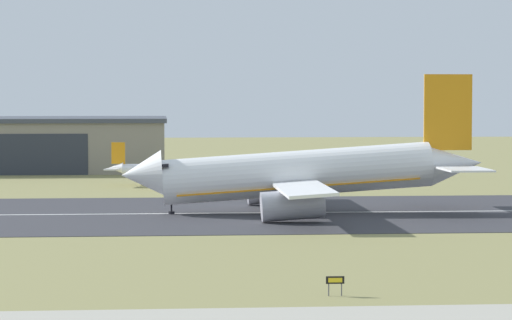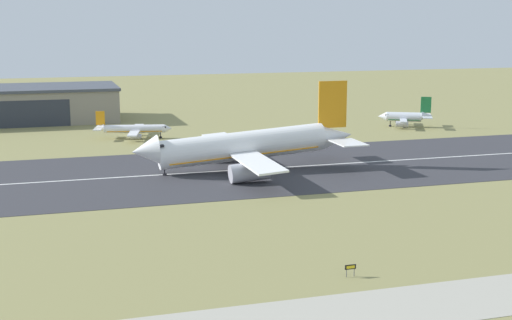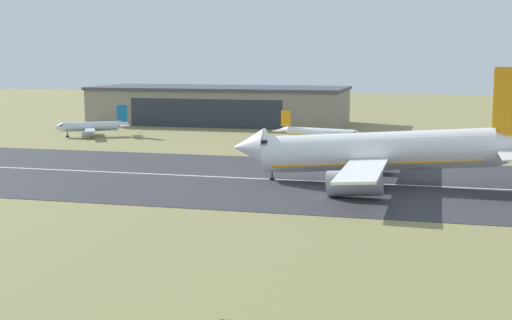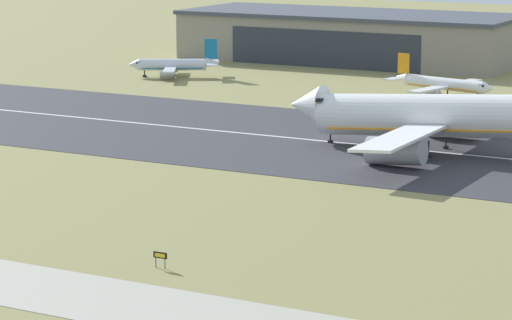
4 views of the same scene
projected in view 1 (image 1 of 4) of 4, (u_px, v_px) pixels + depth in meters
The scene contains 6 objects.
ground_plane at pixel (203, 266), 114.71m from camera, with size 657.91×657.91×0.00m, color olive.
runway_strip at pixel (190, 214), 164.00m from camera, with size 417.91×50.52×0.06m, color #333338.
runway_centreline at pixel (190, 213), 164.00m from camera, with size 376.11×0.70×0.01m, color silver.
airplane_landing at pixel (300, 175), 164.22m from camera, with size 49.62×48.19×18.93m.
airplane_parked_west at pixel (168, 171), 212.87m from camera, with size 21.71×21.58×7.65m.
runway_sign at pixel (335, 281), 97.71m from camera, with size 1.50×0.14×1.60m.
Camera 1 is at (-4.11, -64.48, 16.41)m, focal length 85.00 mm.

